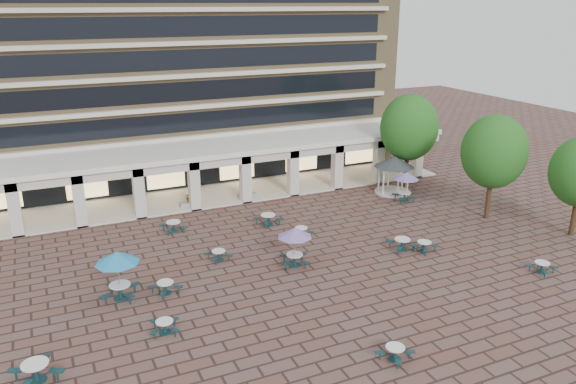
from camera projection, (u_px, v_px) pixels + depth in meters
name	position (u px, v px, depth m)	size (l,w,h in m)	color
ground	(284.00, 269.00, 34.26)	(120.00, 120.00, 0.00)	brown
apartment_building	(173.00, 34.00, 52.18)	(40.00, 15.50, 25.20)	#907B51
retail_arcade	(211.00, 162.00, 46.06)	(42.00, 6.60, 4.40)	white
picnic_table_0	(36.00, 370.00, 24.02)	(2.34, 2.34, 0.87)	#123237
picnic_table_1	(165.00, 326.00, 27.55)	(1.67, 1.67, 0.66)	#123237
picnic_table_2	(395.00, 352.00, 25.49)	(1.81, 1.81, 0.66)	#123237
picnic_table_3	(542.00, 266.00, 33.73)	(1.68, 1.68, 0.66)	#123237
picnic_table_4	(117.00, 259.00, 30.10)	(2.41, 2.41, 2.79)	#123237
picnic_table_5	(219.00, 254.00, 35.33)	(1.66, 1.66, 0.65)	#123237
picnic_table_6	(295.00, 234.00, 34.01)	(2.17, 2.17, 2.51)	#123237
picnic_table_7	(402.00, 243.00, 36.77)	(1.83, 1.83, 0.78)	#123237
picnic_table_8	(165.00, 287.00, 31.28)	(1.89, 1.89, 0.70)	#123237
picnic_table_9	(268.00, 219.00, 40.91)	(2.07, 2.07, 0.80)	#123237
picnic_table_10	(424.00, 245.00, 36.58)	(1.76, 1.76, 0.68)	#123237
picnic_table_11	(406.00, 177.00, 45.25)	(2.12, 2.12, 2.45)	#123237
picnic_table_12	(174.00, 226.00, 39.68)	(1.80, 1.80, 0.77)	#123237
picnic_table_13	(301.00, 231.00, 38.91)	(1.64, 1.64, 0.66)	#123237
gazebo	(394.00, 166.00, 47.22)	(3.40, 3.40, 3.16)	beige
tree_east_a	(494.00, 152.00, 40.74)	(4.73, 4.73, 7.89)	#412D1A
tree_east_c	(409.00, 128.00, 47.57)	(4.92, 4.92, 8.20)	#412D1A
planter_left	(189.00, 202.00, 44.28)	(1.50, 0.68, 1.24)	#959690
planter_right	(247.00, 194.00, 46.16)	(1.50, 0.67, 1.25)	#959690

